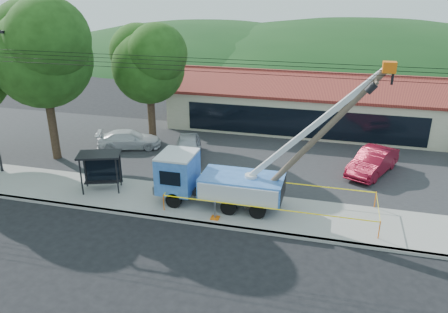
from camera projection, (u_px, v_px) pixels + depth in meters
name	position (u px, v px, depth m)	size (l,w,h in m)	color
ground	(181.00, 247.00, 20.30)	(120.00, 120.00, 0.00)	black
curb	(195.00, 223.00, 22.16)	(60.00, 0.25, 0.15)	#9B9791
sidewalk	(206.00, 205.00, 23.87)	(60.00, 4.00, 0.15)	#9B9791
parking_lot	(239.00, 154.00, 31.06)	(60.00, 12.00, 0.10)	#28282B
strip_mall	(307.00, 104.00, 36.59)	(22.50, 8.53, 4.67)	#BAB593
tree_west_near	(41.00, 49.00, 27.50)	(7.56, 6.72, 10.80)	#332316
tree_lot	(148.00, 60.00, 31.31)	(6.30, 5.60, 8.94)	#332316
hill_west	(209.00, 55.00, 73.20)	(78.40, 56.00, 28.00)	#153A16
hill_center	(364.00, 61.00, 67.32)	(89.60, 64.00, 32.00)	#153A16
utility_truck	(218.00, 179.00, 23.40)	(11.48, 3.66, 8.09)	black
leaning_pole	(318.00, 137.00, 21.11)	(6.49, 1.72, 8.04)	brown
bus_shelter	(100.00, 163.00, 25.04)	(2.70, 2.15, 2.28)	black
caution_tape	(270.00, 197.00, 23.13)	(10.92, 3.23, 0.93)	orange
car_silver	(188.00, 159.00, 30.35)	(1.77, 4.40, 1.50)	#B5B7BD
car_red	(371.00, 174.00, 27.89)	(1.67, 4.79, 1.58)	maroon
car_white	(130.00, 149.00, 32.10)	(1.85, 4.56, 1.32)	silver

